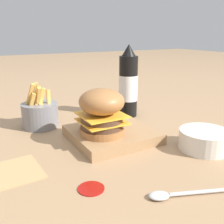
# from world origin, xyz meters

# --- Properties ---
(ground_plane) EXTENTS (6.00, 6.00, 0.00)m
(ground_plane) POSITION_xyz_m (0.00, 0.00, 0.00)
(ground_plane) COLOR #9E7A56
(serving_board) EXTENTS (0.21, 0.20, 0.03)m
(serving_board) POSITION_xyz_m (-0.01, 0.01, 0.01)
(serving_board) COLOR #A37A51
(serving_board) RESTS_ON ground_plane
(burger) EXTENTS (0.12, 0.12, 0.12)m
(burger) POSITION_xyz_m (-0.05, 0.00, 0.09)
(burger) COLOR #9E6638
(burger) RESTS_ON serving_board
(ketchup_bottle) EXTENTS (0.06, 0.06, 0.24)m
(ketchup_bottle) POSITION_xyz_m (0.14, 0.17, 0.11)
(ketchup_bottle) COLOR black
(ketchup_bottle) RESTS_ON ground_plane
(fries_basket) EXTENTS (0.11, 0.11, 0.14)m
(fries_basket) POSITION_xyz_m (-0.16, 0.21, 0.04)
(fries_basket) COLOR slate
(fries_basket) RESTS_ON ground_plane
(side_bowl) EXTENTS (0.12, 0.12, 0.05)m
(side_bowl) POSITION_xyz_m (0.15, -0.15, 0.03)
(side_bowl) COLOR silver
(side_bowl) RESTS_ON ground_plane
(spoon) EXTENTS (0.17, 0.08, 0.01)m
(spoon) POSITION_xyz_m (-0.04, -0.27, 0.01)
(spoon) COLOR silver
(spoon) RESTS_ON ground_plane
(ketchup_puddle) EXTENTS (0.05, 0.05, 0.00)m
(ketchup_puddle) POSITION_xyz_m (-0.16, -0.18, 0.00)
(ketchup_puddle) COLOR #9E140F
(ketchup_puddle) RESTS_ON ground_plane
(parchment_square) EXTENTS (0.13, 0.13, 0.00)m
(parchment_square) POSITION_xyz_m (-0.29, -0.04, 0.00)
(parchment_square) COLOR tan
(parchment_square) RESTS_ON ground_plane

